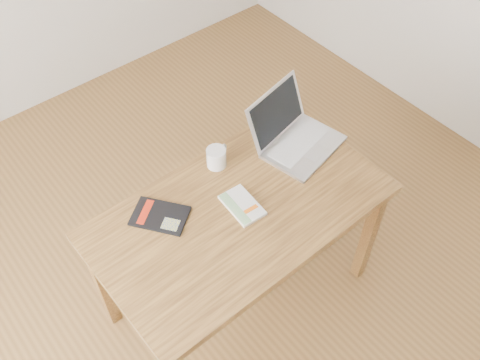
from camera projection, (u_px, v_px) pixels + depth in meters
room at (189, 106)px, 1.82m from camera, size 4.04×4.04×2.70m
desk at (240, 221)px, 2.36m from camera, size 1.28×0.74×0.75m
white_guidebook at (242, 205)px, 2.29m from camera, size 0.13×0.21×0.02m
black_guidebook at (160, 216)px, 2.26m from camera, size 0.26×0.28×0.01m
laptop at (294, 135)px, 2.51m from camera, size 0.43×0.41×0.25m
coffee_mug at (217, 157)px, 2.42m from camera, size 0.13×0.09×0.10m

